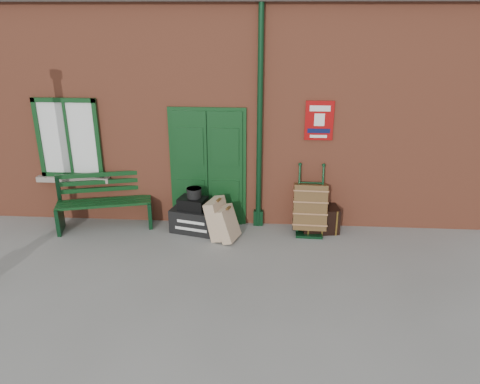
# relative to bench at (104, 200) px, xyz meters

# --- Properties ---
(ground) EXTENTS (80.00, 80.00, 0.00)m
(ground) POSITION_rel_bench_xyz_m (2.25, -1.20, -0.54)
(ground) COLOR gray
(ground) RESTS_ON ground
(station_building) EXTENTS (10.30, 4.30, 4.36)m
(station_building) POSITION_rel_bench_xyz_m (2.25, 2.29, 1.63)
(station_building) COLOR #AB5337
(station_building) RESTS_ON ground
(bench) EXTENTS (1.80, 0.95, 1.07)m
(bench) POSITION_rel_bench_xyz_m (0.00, 0.00, 0.00)
(bench) COLOR #0F3917
(bench) RESTS_ON ground
(houdini_trunk) EXTENTS (0.98, 0.69, 0.44)m
(houdini_trunk) POSITION_rel_bench_xyz_m (1.75, -0.11, -0.31)
(houdini_trunk) COLOR black
(houdini_trunk) RESTS_ON ground
(strongbox) EXTENTS (0.56, 0.46, 0.22)m
(strongbox) POSITION_rel_bench_xyz_m (1.70, -0.11, 0.02)
(strongbox) COLOR black
(strongbox) RESTS_ON houdini_trunk
(hatbox) EXTENTS (0.32, 0.32, 0.18)m
(hatbox) POSITION_rel_bench_xyz_m (1.73, -0.08, 0.22)
(hatbox) COLOR black
(hatbox) RESTS_ON strongbox
(suitcase_back) EXTENTS (0.50, 0.59, 0.74)m
(suitcase_back) POSITION_rel_bench_xyz_m (2.19, -0.33, -0.17)
(suitcase_back) COLOR tan
(suitcase_back) RESTS_ON ground
(suitcase_front) EXTENTS (0.49, 0.55, 0.63)m
(suitcase_front) POSITION_rel_bench_xyz_m (2.37, -0.43, -0.22)
(suitcase_front) COLOR tan
(suitcase_front) RESTS_ON ground
(porter_trolley) EXTENTS (0.63, 0.68, 1.25)m
(porter_trolley) POSITION_rel_bench_xyz_m (3.85, 0.03, -0.05)
(porter_trolley) COLOR black
(porter_trolley) RESTS_ON ground
(dark_trunk) EXTENTS (0.72, 0.53, 0.48)m
(dark_trunk) POSITION_rel_bench_xyz_m (4.05, 0.05, -0.30)
(dark_trunk) COLOR black
(dark_trunk) RESTS_ON ground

